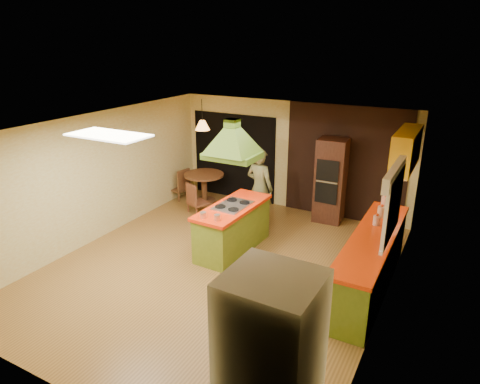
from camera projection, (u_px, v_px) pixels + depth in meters
The scene contains 21 objects.
ground at pixel (219, 267), 7.54m from camera, with size 6.50×6.50×0.00m, color olive.
room_walls at pixel (218, 201), 7.11m from camera, with size 5.50×6.50×6.50m.
ceiling_plane at pixel (217, 127), 6.68m from camera, with size 6.50×6.50×0.00m, color silver.
brick_panel at pixel (345, 164), 9.22m from camera, with size 2.64×0.03×2.50m, color #381E14.
nook_opening at pixel (234, 157), 10.52m from camera, with size 2.20×0.03×2.10m, color black.
right_counter at pixel (370, 262), 6.78m from camera, with size 0.62×3.05×0.92m.
upper_cabinets at pixel (406, 150), 7.54m from camera, with size 0.34×1.40×0.70m, color yellow.
window_right at pixel (395, 191), 6.06m from camera, with size 0.12×1.35×1.06m.
fluor_panel at pixel (109, 135), 6.19m from camera, with size 1.20×0.60×0.03m, color white.
kitchen_island at pixel (233, 227), 8.03m from camera, with size 0.79×1.82×0.91m.
range_hood at pixel (232, 133), 7.41m from camera, with size 0.93×0.67×0.78m.
man at pixel (260, 188), 8.94m from camera, with size 0.62×0.41×1.70m, color brown.
refrigerator at pixel (270, 371), 3.87m from camera, with size 0.80×0.76×1.96m, color silver.
wall_oven at pixel (331, 180), 9.19m from camera, with size 0.64×0.63×1.84m.
dining_table at pixel (204, 182), 10.38m from camera, with size 0.96×0.96×0.72m.
chair_left at pixel (178, 183), 10.65m from camera, with size 0.43×0.43×0.78m, color brown, non-canonical shape.
chair_near at pixel (198, 198), 9.78m from camera, with size 0.40×0.40×0.73m, color brown, non-canonical shape.
pendant_lamp at pixel (202, 125), 9.90m from camera, with size 0.34×0.34×0.22m, color #FF9E3F.
canister_large at pixel (386, 204), 7.58m from camera, with size 0.17×0.17×0.24m, color beige.
canister_medium at pixel (381, 212), 7.29m from camera, with size 0.14×0.14×0.19m, color beige.
canister_small at pixel (377, 220), 6.99m from camera, with size 0.12×0.12×0.16m, color beige.
Camera 1 is at (3.48, -5.66, 3.82)m, focal length 32.00 mm.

